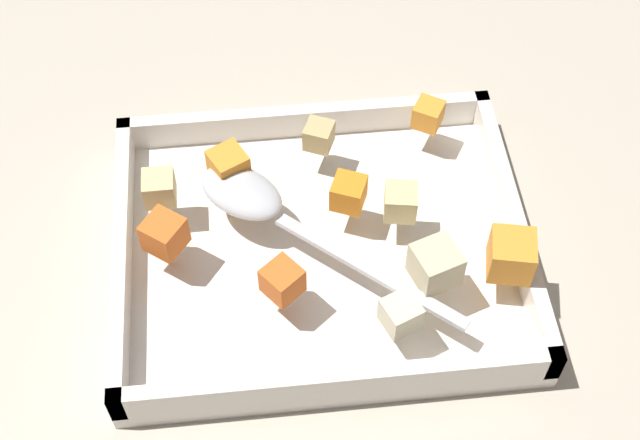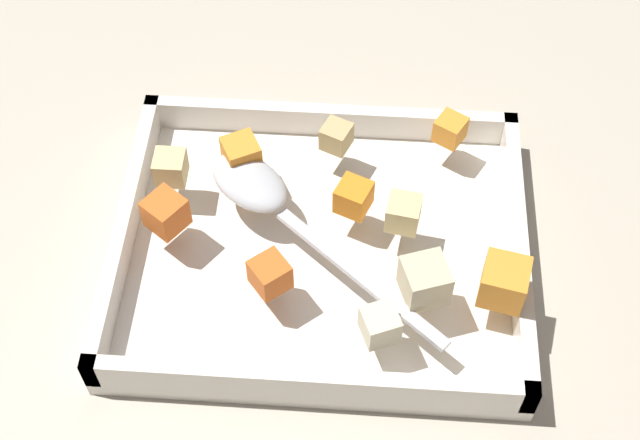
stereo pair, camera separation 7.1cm
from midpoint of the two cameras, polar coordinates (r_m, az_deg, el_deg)
ground_plane at (r=0.77m, az=2.02°, el=-1.57°), size 4.00×4.00×0.00m
baking_dish at (r=0.75m, az=2.73°, el=-2.10°), size 0.34×0.27×0.05m
carrot_chunk_near_left at (r=0.75m, az=-2.36°, el=4.03°), size 0.04×0.04×0.03m
carrot_chunk_front_center at (r=0.78m, az=10.93°, el=5.55°), size 0.03×0.03×0.02m
carrot_chunk_under_handle at (r=0.69m, az=14.60°, el=-4.07°), size 0.04×0.04×0.03m
carrot_chunk_far_left at (r=0.68m, az=-0.23°, el=-3.72°), size 0.04×0.04×0.03m
carrot_chunk_mid_left at (r=0.72m, az=-7.08°, el=0.27°), size 0.04×0.04×0.03m
carrot_chunk_center at (r=0.72m, az=4.97°, el=1.29°), size 0.03×0.03×0.03m
potato_chunk_back_center at (r=0.66m, az=6.96°, el=-6.89°), size 0.03×0.03×0.03m
potato_chunk_corner_se at (r=0.77m, az=3.72°, el=5.19°), size 0.03×0.03×0.02m
potato_chunk_heap_side at (r=0.75m, az=-6.88°, el=3.18°), size 0.03×0.03×0.03m
potato_chunk_corner_ne at (r=0.68m, az=9.71°, el=-4.06°), size 0.04×0.04×0.03m
potato_chunk_near_spoon at (r=0.72m, az=8.19°, el=0.25°), size 0.03×0.03×0.03m
serving_spoon at (r=0.73m, az=-1.04°, el=1.62°), size 0.21×0.18×0.02m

